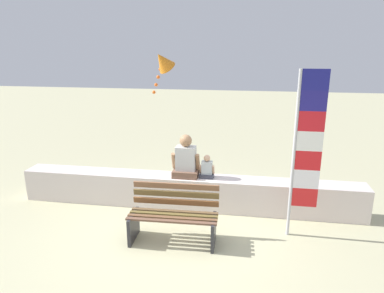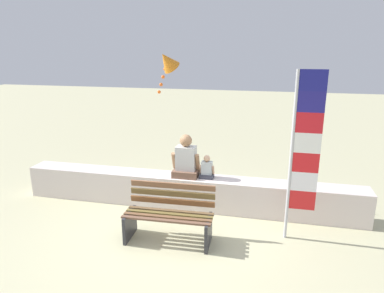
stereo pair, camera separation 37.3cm
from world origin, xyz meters
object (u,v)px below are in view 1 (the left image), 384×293
flag_banner (304,147)px  kite_orange (163,62)px  person_adult (186,160)px  park_bench (174,217)px  person_child (207,169)px

flag_banner → kite_orange: 3.78m
person_adult → kite_orange: kite_orange is taller
park_bench → person_child: person_child is taller
person_adult → flag_banner: bearing=-21.6°
flag_banner → park_bench: bearing=-167.0°
park_bench → flag_banner: (1.98, 0.46, 1.12)m
flag_banner → person_adult: bearing=158.4°
flag_banner → kite_orange: bearing=140.8°
person_adult → person_child: (0.40, 0.00, -0.15)m
person_child → flag_banner: 1.94m
park_bench → flag_banner: flag_banner is taller
person_child → kite_orange: (-1.18, 1.47, 1.90)m
person_child → park_bench: bearing=-106.6°
park_bench → kite_orange: bearing=106.5°
kite_orange → flag_banner: bearing=-39.2°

